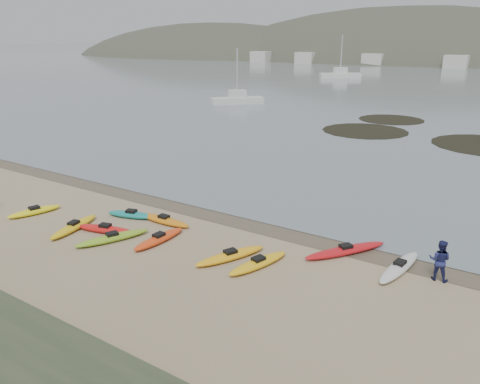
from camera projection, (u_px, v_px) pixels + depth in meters
The scene contains 6 objects.
ground at pixel (240, 218), 25.92m from camera, with size 600.00×600.00×0.00m, color tan.
wet_sand at pixel (237, 219), 25.68m from camera, with size 60.00×60.00×0.00m, color brown.
kayaks at pixel (183, 237), 22.96m from camera, with size 20.43×8.81×0.34m.
person_east at pixel (440, 260), 19.06m from camera, with size 0.85×0.66×1.75m, color navy.
kelp_mats at pixel (418, 133), 48.49m from camera, with size 21.25×17.94×0.04m.
moored_boats at pixel (453, 88), 85.12m from camera, with size 94.47×85.43×1.36m.
Camera 1 is at (13.23, -20.19, 9.54)m, focal length 35.00 mm.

